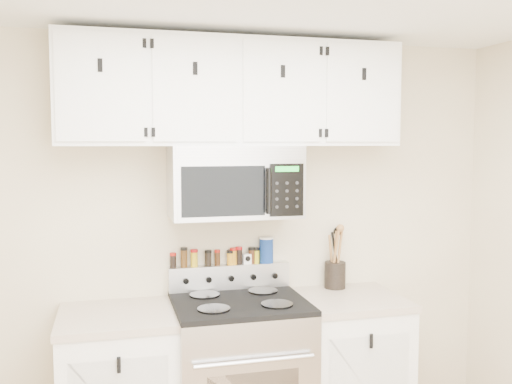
% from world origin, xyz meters
% --- Properties ---
extents(back_wall, '(3.50, 0.01, 2.50)m').
position_xyz_m(back_wall, '(0.00, 1.75, 1.25)').
color(back_wall, '#BCAB8D').
rests_on(back_wall, floor).
extents(range, '(0.76, 0.65, 1.10)m').
position_xyz_m(range, '(0.00, 1.43, 0.49)').
color(range, '#B7B7BA').
rests_on(range, floor).
extents(base_cabinet_right, '(0.64, 0.62, 0.92)m').
position_xyz_m(base_cabinet_right, '(0.69, 1.45, 0.46)').
color(base_cabinet_right, white).
rests_on(base_cabinet_right, floor).
extents(microwave, '(0.76, 0.44, 0.42)m').
position_xyz_m(microwave, '(0.00, 1.55, 1.63)').
color(microwave, '#9E9EA3').
rests_on(microwave, back_wall).
extents(upper_cabinets, '(2.00, 0.35, 0.62)m').
position_xyz_m(upper_cabinets, '(-0.00, 1.58, 2.15)').
color(upper_cabinets, white).
rests_on(upper_cabinets, back_wall).
extents(utensil_crock, '(0.14, 0.14, 0.40)m').
position_xyz_m(utensil_crock, '(0.69, 1.66, 1.02)').
color(utensil_crock, black).
rests_on(utensil_crock, base_cabinet_right).
extents(kitchen_timer, '(0.06, 0.05, 0.06)m').
position_xyz_m(kitchen_timer, '(0.11, 1.71, 1.13)').
color(kitchen_timer, white).
rests_on(kitchen_timer, range).
extents(salt_canister, '(0.09, 0.09, 0.16)m').
position_xyz_m(salt_canister, '(0.24, 1.71, 1.18)').
color(salt_canister, navy).
rests_on(salt_canister, range).
extents(spice_jar_0, '(0.04, 0.04, 0.09)m').
position_xyz_m(spice_jar_0, '(-0.35, 1.71, 1.15)').
color(spice_jar_0, black).
rests_on(spice_jar_0, range).
extents(spice_jar_1, '(0.04, 0.04, 0.12)m').
position_xyz_m(spice_jar_1, '(-0.28, 1.71, 1.16)').
color(spice_jar_1, '#472C11').
rests_on(spice_jar_1, range).
extents(spice_jar_2, '(0.05, 0.05, 0.11)m').
position_xyz_m(spice_jar_2, '(-0.22, 1.71, 1.15)').
color(spice_jar_2, gold).
rests_on(spice_jar_2, range).
extents(spice_jar_3, '(0.04, 0.04, 0.10)m').
position_xyz_m(spice_jar_3, '(-0.13, 1.71, 1.15)').
color(spice_jar_3, black).
rests_on(spice_jar_3, range).
extents(spice_jar_4, '(0.04, 0.04, 0.10)m').
position_xyz_m(spice_jar_4, '(-0.08, 1.71, 1.15)').
color(spice_jar_4, '#39200D').
rests_on(spice_jar_4, range).
extents(spice_jar_5, '(0.05, 0.05, 0.09)m').
position_xyz_m(spice_jar_5, '(0.01, 1.71, 1.15)').
color(spice_jar_5, orange).
rests_on(spice_jar_5, range).
extents(spice_jar_6, '(0.04, 0.04, 0.10)m').
position_xyz_m(spice_jar_6, '(0.03, 1.71, 1.15)').
color(spice_jar_6, '#C08016').
rests_on(spice_jar_6, range).
extents(spice_jar_7, '(0.04, 0.04, 0.11)m').
position_xyz_m(spice_jar_7, '(0.06, 1.71, 1.16)').
color(spice_jar_7, black).
rests_on(spice_jar_7, range).
extents(spice_jar_8, '(0.04, 0.04, 0.10)m').
position_xyz_m(spice_jar_8, '(0.14, 1.71, 1.15)').
color(spice_jar_8, '#442410').
rests_on(spice_jar_8, range).
extents(spice_jar_9, '(0.04, 0.04, 0.10)m').
position_xyz_m(spice_jar_9, '(0.17, 1.71, 1.15)').
color(spice_jar_9, gold).
rests_on(spice_jar_9, range).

